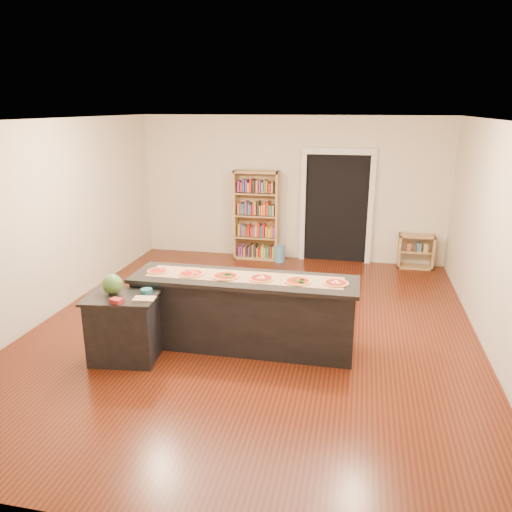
% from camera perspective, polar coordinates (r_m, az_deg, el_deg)
% --- Properties ---
extents(room, '(6.00, 7.00, 2.80)m').
position_cam_1_polar(room, '(6.51, -0.37, 2.87)').
color(room, beige).
rests_on(room, ground).
extents(doorway, '(1.40, 0.09, 2.21)m').
position_cam_1_polar(doorway, '(9.81, 9.20, 6.22)').
color(doorway, black).
rests_on(doorway, room).
extents(kitchen_island, '(2.82, 0.76, 0.93)m').
position_cam_1_polar(kitchen_island, '(6.34, -1.37, -6.42)').
color(kitchen_island, black).
rests_on(kitchen_island, ground).
extents(side_counter, '(0.84, 0.61, 0.83)m').
position_cam_1_polar(side_counter, '(6.24, -14.89, -7.92)').
color(side_counter, black).
rests_on(side_counter, ground).
extents(bookshelf, '(0.88, 0.31, 1.76)m').
position_cam_1_polar(bookshelf, '(9.90, 0.05, 4.64)').
color(bookshelf, tan).
rests_on(bookshelf, ground).
extents(low_shelf, '(0.65, 0.28, 0.65)m').
position_cam_1_polar(low_shelf, '(9.91, 17.79, 0.50)').
color(low_shelf, tan).
rests_on(low_shelf, ground).
extents(waste_bin, '(0.23, 0.23, 0.33)m').
position_cam_1_polar(waste_bin, '(9.87, 2.69, 0.30)').
color(waste_bin, teal).
rests_on(waste_bin, ground).
extents(kraft_paper, '(2.45, 0.45, 0.00)m').
position_cam_1_polar(kraft_paper, '(6.19, -1.36, -2.39)').
color(kraft_paper, '#996F4F').
rests_on(kraft_paper, kitchen_island).
extents(watermelon, '(0.24, 0.24, 0.24)m').
position_cam_1_polar(watermelon, '(6.14, -16.11, -3.10)').
color(watermelon, '#144214').
rests_on(watermelon, side_counter).
extents(cutting_board, '(0.27, 0.20, 0.02)m').
position_cam_1_polar(cutting_board, '(5.91, -12.65, -4.79)').
color(cutting_board, tan).
rests_on(cutting_board, side_counter).
extents(package_red, '(0.16, 0.13, 0.05)m').
position_cam_1_polar(package_red, '(5.87, -15.66, -4.96)').
color(package_red, maroon).
rests_on(package_red, side_counter).
extents(package_teal, '(0.14, 0.14, 0.05)m').
position_cam_1_polar(package_teal, '(6.09, -12.41, -3.93)').
color(package_teal, '#195966').
rests_on(package_teal, side_counter).
extents(pizza_a, '(0.28, 0.28, 0.02)m').
position_cam_1_polar(pizza_a, '(6.50, -11.15, -1.68)').
color(pizza_a, '#C3854B').
rests_on(pizza_a, kitchen_island).
extents(pizza_b, '(0.32, 0.32, 0.02)m').
position_cam_1_polar(pizza_b, '(6.33, -7.43, -2.00)').
color(pizza_b, '#C3854B').
rests_on(pizza_b, kitchen_island).
extents(pizza_c, '(0.32, 0.32, 0.02)m').
position_cam_1_polar(pizza_c, '(6.19, -3.50, -2.31)').
color(pizza_c, '#C3854B').
rests_on(pizza_c, kitchen_island).
extents(pizza_d, '(0.32, 0.32, 0.02)m').
position_cam_1_polar(pizza_d, '(6.10, 0.61, -2.56)').
color(pizza_d, '#C3854B').
rests_on(pizza_d, kitchen_island).
extents(pizza_e, '(0.31, 0.31, 0.02)m').
position_cam_1_polar(pizza_e, '(6.03, 4.80, -2.88)').
color(pizza_e, '#C3854B').
rests_on(pizza_e, kitchen_island).
extents(pizza_f, '(0.30, 0.30, 0.02)m').
position_cam_1_polar(pizza_f, '(6.02, 9.10, -3.05)').
color(pizza_f, '#C3854B').
rests_on(pizza_f, kitchen_island).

